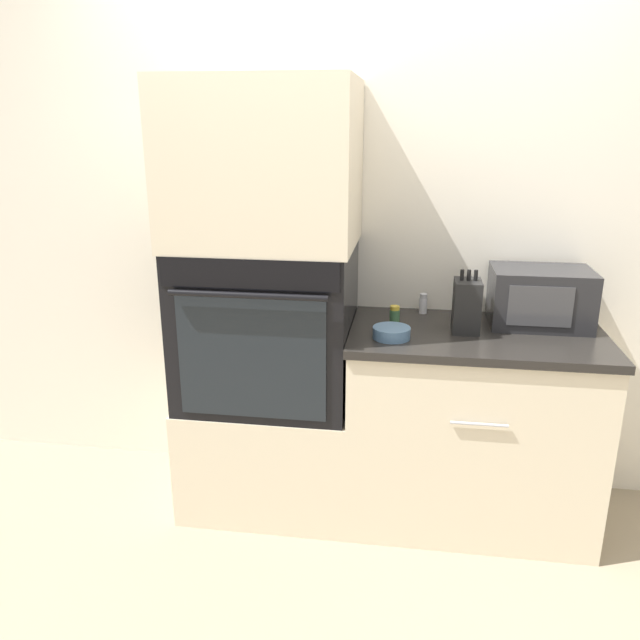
{
  "coord_description": "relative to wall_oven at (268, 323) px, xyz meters",
  "views": [
    {
      "loc": [
        0.23,
        -2.24,
        1.72
      ],
      "look_at": [
        -0.13,
        0.21,
        0.93
      ],
      "focal_mm": 35.0,
      "sensor_mm": 36.0,
      "label": 1
    }
  ],
  "objects": [
    {
      "name": "ground_plane",
      "position": [
        0.38,
        -0.3,
        -0.87
      ],
      "size": [
        12.0,
        12.0,
        0.0
      ],
      "primitive_type": "plane",
      "color": "gray"
    },
    {
      "name": "microwave",
      "position": [
        1.16,
        0.14,
        0.13
      ],
      "size": [
        0.41,
        0.29,
        0.25
      ],
      "color": "#232326",
      "rests_on": "counter_unit"
    },
    {
      "name": "bowl",
      "position": [
        0.54,
        -0.13,
        0.03
      ],
      "size": [
        0.15,
        0.15,
        0.05
      ],
      "color": "#517599",
      "rests_on": "counter_unit"
    },
    {
      "name": "condiment_jar_mid",
      "position": [
        0.55,
        0.07,
        0.04
      ],
      "size": [
        0.05,
        0.05,
        0.08
      ],
      "color": "#427047",
      "rests_on": "counter_unit"
    },
    {
      "name": "counter_unit",
      "position": [
        0.9,
        0.0,
        -0.43
      ],
      "size": [
        1.06,
        0.63,
        0.88
      ],
      "color": "beige",
      "rests_on": "ground_plane"
    },
    {
      "name": "wall_back",
      "position": [
        0.38,
        0.33,
        0.38
      ],
      "size": [
        8.0,
        0.05,
        2.5
      ],
      "color": "silver",
      "rests_on": "ground_plane"
    },
    {
      "name": "oven_cabinet_base",
      "position": [
        -0.0,
        0.0,
        -0.61
      ],
      "size": [
        0.76,
        0.6,
        0.53
      ],
      "color": "beige",
      "rests_on": "ground_plane"
    },
    {
      "name": "oven_cabinet_upper",
      "position": [
        -0.0,
        0.0,
        0.68
      ],
      "size": [
        0.76,
        0.6,
        0.66
      ],
      "color": "beige",
      "rests_on": "wall_oven"
    },
    {
      "name": "wall_oven",
      "position": [
        0.0,
        0.0,
        0.0
      ],
      "size": [
        0.73,
        0.64,
        0.69
      ],
      "color": "black",
      "rests_on": "oven_cabinet_base"
    },
    {
      "name": "condiment_jar_far",
      "position": [
        0.88,
        0.13,
        0.05
      ],
      "size": [
        0.05,
        0.05,
        0.1
      ],
      "color": "brown",
      "rests_on": "counter_unit"
    },
    {
      "name": "condiment_jar_near",
      "position": [
        0.67,
        0.24,
        0.05
      ],
      "size": [
        0.04,
        0.04,
        0.09
      ],
      "color": "silver",
      "rests_on": "counter_unit"
    },
    {
      "name": "knife_block",
      "position": [
        0.85,
        0.01,
        0.11
      ],
      "size": [
        0.11,
        0.15,
        0.26
      ],
      "color": "black",
      "rests_on": "counter_unit"
    }
  ]
}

